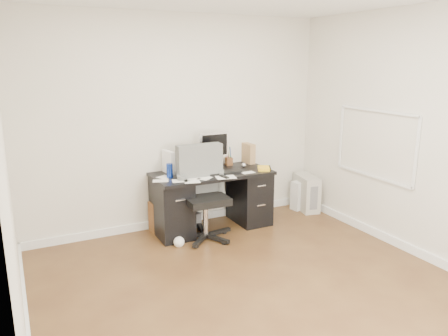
# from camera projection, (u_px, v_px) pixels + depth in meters

# --- Properties ---
(ground) EXTENTS (4.00, 4.00, 0.00)m
(ground) POSITION_uv_depth(u_px,v_px,m) (257.00, 291.00, 4.14)
(ground) COLOR #452916
(ground) RESTS_ON ground
(room_shell) EXTENTS (4.02, 4.02, 2.71)m
(room_shell) POSITION_uv_depth(u_px,v_px,m) (262.00, 116.00, 3.78)
(room_shell) COLOR silver
(room_shell) RESTS_ON ground
(desk) EXTENTS (1.50, 0.70, 0.75)m
(desk) POSITION_uv_depth(u_px,v_px,m) (212.00, 198.00, 5.61)
(desk) COLOR black
(desk) RESTS_ON ground
(loose_papers) EXTENTS (1.10, 0.60, 0.00)m
(loose_papers) POSITION_uv_depth(u_px,v_px,m) (199.00, 175.00, 5.39)
(loose_papers) COLOR white
(loose_papers) RESTS_ON desk
(lcd_monitor) EXTENTS (0.39, 0.23, 0.50)m
(lcd_monitor) POSITION_uv_depth(u_px,v_px,m) (214.00, 151.00, 5.59)
(lcd_monitor) COLOR silver
(lcd_monitor) RESTS_ON desk
(keyboard) EXTENTS (0.45, 0.16, 0.03)m
(keyboard) POSITION_uv_depth(u_px,v_px,m) (224.00, 172.00, 5.47)
(keyboard) COLOR black
(keyboard) RESTS_ON desk
(computer_mouse) EXTENTS (0.07, 0.07, 0.06)m
(computer_mouse) POSITION_uv_depth(u_px,v_px,m) (244.00, 165.00, 5.75)
(computer_mouse) COLOR silver
(computer_mouse) RESTS_ON desk
(travel_mug) EXTENTS (0.10, 0.10, 0.17)m
(travel_mug) POSITION_uv_depth(u_px,v_px,m) (170.00, 171.00, 5.25)
(travel_mug) COLOR #16339B
(travel_mug) RESTS_ON desk
(white_binder) EXTENTS (0.15, 0.26, 0.28)m
(white_binder) POSITION_uv_depth(u_px,v_px,m) (168.00, 162.00, 5.45)
(white_binder) COLOR white
(white_binder) RESTS_ON desk
(magazine_file) EXTENTS (0.13, 0.24, 0.27)m
(magazine_file) POSITION_uv_depth(u_px,v_px,m) (248.00, 153.00, 5.99)
(magazine_file) COLOR #916546
(magazine_file) RESTS_ON desk
(pen_cup) EXTENTS (0.12, 0.12, 0.25)m
(pen_cup) POSITION_uv_depth(u_px,v_px,m) (229.00, 156.00, 5.86)
(pen_cup) COLOR brown
(pen_cup) RESTS_ON desk
(yellow_book) EXTENTS (0.23, 0.25, 0.04)m
(yellow_book) POSITION_uv_depth(u_px,v_px,m) (264.00, 168.00, 5.65)
(yellow_book) COLOR yellow
(yellow_book) RESTS_ON desk
(paper_remote) EXTENTS (0.27, 0.24, 0.02)m
(paper_remote) POSITION_uv_depth(u_px,v_px,m) (226.00, 177.00, 5.28)
(paper_remote) COLOR white
(paper_remote) RESTS_ON desk
(office_chair) EXTENTS (0.67, 0.67, 1.14)m
(office_chair) POSITION_uv_depth(u_px,v_px,m) (205.00, 194.00, 5.23)
(office_chair) COLOR #545754
(office_chair) RESTS_ON ground
(pc_tower) EXTENTS (0.33, 0.55, 0.51)m
(pc_tower) POSITION_uv_depth(u_px,v_px,m) (306.00, 193.00, 6.35)
(pc_tower) COLOR #B2AEA1
(pc_tower) RESTS_ON ground
(shopping_bag) EXTENTS (0.34, 0.26, 0.42)m
(shopping_bag) POSITION_uv_depth(u_px,v_px,m) (301.00, 195.00, 6.40)
(shopping_bag) COLOR silver
(shopping_bag) RESTS_ON ground
(wicker_basket) EXTENTS (0.47, 0.47, 0.40)m
(wicker_basket) POSITION_uv_depth(u_px,v_px,m) (170.00, 217.00, 5.51)
(wicker_basket) COLOR #493116
(wicker_basket) RESTS_ON ground
(desk_printer) EXTENTS (0.39, 0.36, 0.19)m
(desk_printer) POSITION_uv_depth(u_px,v_px,m) (186.00, 220.00, 5.70)
(desk_printer) COLOR slate
(desk_printer) RESTS_ON ground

